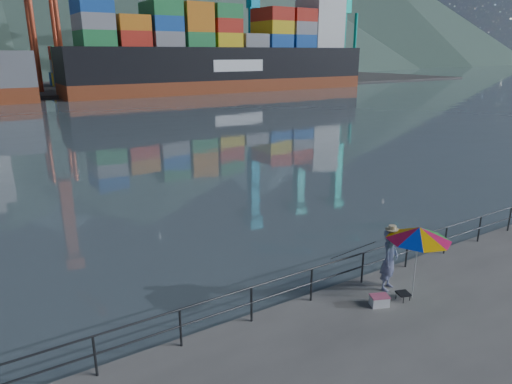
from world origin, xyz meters
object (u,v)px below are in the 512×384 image
Objects in this scene: cooler_bag at (379,301)px; container_ship at (233,57)px; fisherman at (389,260)px; beach_umbrella at (419,234)px.

container_ship reaches higher than cooler_bag.
container_ship is at bearing 41.99° from fisherman.
beach_umbrella is at bearing -97.56° from fisherman.
cooler_bag is at bearing -116.41° from container_ship.
fisherman is 0.03× the size of container_ship.
beach_umbrella is 77.54m from container_ship.
cooler_bag is 0.01× the size of container_ship.
fisherman is 76.99m from container_ship.
container_ship is (33.65, 69.08, 4.91)m from fisherman.
fisherman is 0.86× the size of beach_umbrella.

